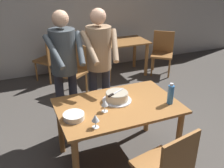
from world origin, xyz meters
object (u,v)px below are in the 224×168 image
plate_stack (74,116)px  person_cutting_cake (99,59)px  cake_on_platter (117,97)px  wine_glass_far (105,103)px  person_standing_beside (64,63)px  background_chair_3 (162,51)px  background_chair_2 (74,68)px  wine_glass_near (95,118)px  background_table (123,48)px  main_dining_table (118,114)px  cake_knife (113,94)px  chair_near_side (167,167)px  water_bottle (171,94)px  background_chair_1 (51,58)px

plate_stack → person_cutting_cake: (0.55, 0.75, 0.30)m
cake_on_platter → wine_glass_far: 0.28m
person_standing_beside → background_chair_3: (2.44, 1.49, -0.58)m
cake_on_platter → background_chair_2: size_ratio=0.38×
person_standing_beside → background_chair_2: 1.43m
cake_on_platter → plate_stack: cake_on_platter is taller
wine_glass_far → plate_stack: bearing=-177.5°
wine_glass_near → background_table: bearing=60.4°
background_chair_3 → wine_glass_near: bearing=-133.7°
main_dining_table → cake_knife: size_ratio=5.53×
wine_glass_far → background_table: (1.38, 2.52, -0.28)m
wine_glass_far → background_table: 2.88m
background_table → wine_glass_near: bearing=-119.6°
chair_near_side → background_chair_2: 2.74m
person_cutting_cake → cake_on_platter: bearing=-89.1°
plate_stack → water_bottle: water_bottle is taller
chair_near_side → plate_stack: bearing=133.1°
water_bottle → background_chair_2: (-0.58, 2.11, -0.37)m
water_bottle → background_chair_1: (-0.87, 2.86, -0.37)m
background_table → background_chair_3: bearing=-17.7°
wine_glass_far → background_chair_1: background_chair_1 is taller
cake_on_platter → background_chair_2: 1.85m
cake_on_platter → wine_glass_far: wine_glass_far is taller
background_table → background_chair_1: (-1.50, 0.23, -0.09)m
main_dining_table → wine_glass_near: bearing=-139.6°
background_table → background_chair_2: size_ratio=1.11×
main_dining_table → cake_on_platter: cake_on_platter is taller
plate_stack → chair_near_side: bearing=-46.9°
person_standing_beside → chair_near_side: 1.71m
water_bottle → background_chair_1: size_ratio=0.28×
cake_knife → wine_glass_far: wine_glass_far is taller
background_chair_3 → chair_near_side: bearing=-122.0°
main_dining_table → chair_near_side: size_ratio=1.52×
wine_glass_far → person_cutting_cake: size_ratio=0.08×
wine_glass_far → background_table: bearing=61.3°
wine_glass_far → cake_knife: bearing=41.4°
water_bottle → person_cutting_cake: 1.03m
background_chair_2 → wine_glass_near: bearing=-99.1°
cake_knife → background_chair_3: 2.97m
main_dining_table → cake_knife: bearing=125.4°
main_dining_table → background_chair_2: size_ratio=1.52×
wine_glass_near → person_cutting_cake: person_cutting_cake is taller
person_standing_beside → background_table: (1.62, 1.75, -0.50)m
water_bottle → background_chair_1: bearing=106.9°
cake_on_platter → person_standing_beside: bearing=127.8°
chair_near_side → background_table: size_ratio=0.90×
background_chair_3 → wine_glass_far: bearing=-134.3°
cake_knife → chair_near_side: chair_near_side is taller
main_dining_table → plate_stack: bearing=-169.9°
person_cutting_cake → background_chair_2: 1.39m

